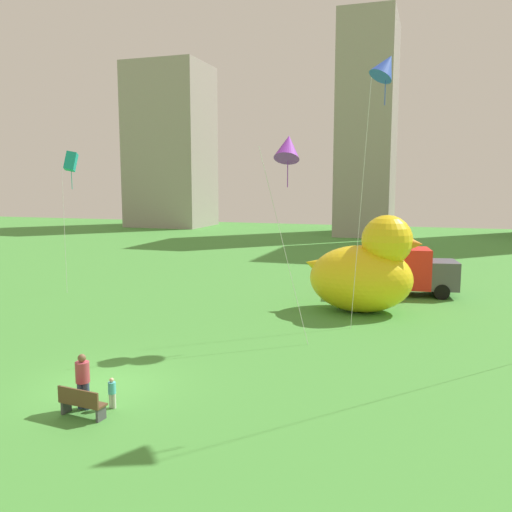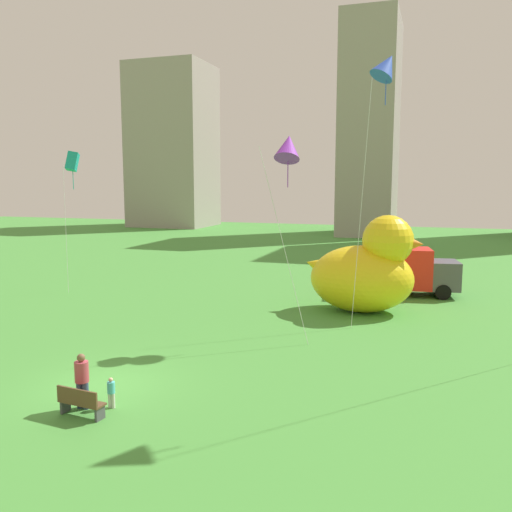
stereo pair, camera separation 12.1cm
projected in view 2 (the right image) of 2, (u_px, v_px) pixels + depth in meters
ground_plane at (104, 386)px, 18.22m from camera, size 140.00×140.00×0.00m
park_bench at (80, 402)px, 15.74m from camera, size 1.50×0.60×0.90m
person_adult at (82, 378)px, 16.27m from camera, size 0.42×0.42×1.72m
person_child at (111, 391)px, 16.37m from camera, size 0.23×0.23×0.95m
giant_inflatable_duck at (366, 271)px, 28.27m from camera, size 6.19×3.97×5.13m
box_truck at (406, 271)px, 32.58m from camera, size 6.04×3.20×2.85m
city_skyline at (391, 113)px, 70.25m from camera, size 64.54×14.81×37.77m
kite_teal at (72, 162)px, 33.12m from camera, size 1.24×1.34×8.69m
kite_purple at (288, 147)px, 22.90m from camera, size 2.13×1.95×9.02m
kite_blue at (386, 67)px, 24.04m from camera, size 2.12×2.09×12.69m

